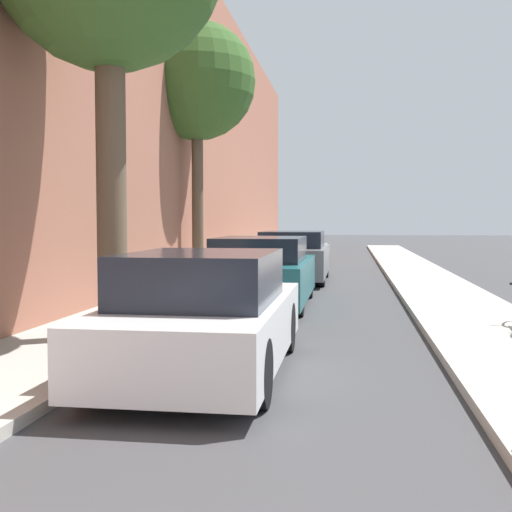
{
  "coord_description": "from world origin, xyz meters",
  "views": [
    {
      "loc": [
        0.79,
        0.2,
        1.74
      ],
      "look_at": [
        -0.74,
        10.58,
        1.15
      ],
      "focal_mm": 44.82,
      "sensor_mm": 36.0,
      "label": 1
    }
  ],
  "objects": [
    {
      "name": "sidewalk_right",
      "position": [
        2.9,
        16.0,
        0.06
      ],
      "size": [
        2.0,
        52.0,
        0.12
      ],
      "color": "#ADA89E",
      "rests_on": "ground"
    },
    {
      "name": "parked_car_teal",
      "position": [
        -0.98,
        12.96,
        0.67
      ],
      "size": [
        1.91,
        4.5,
        1.4
      ],
      "color": "black",
      "rests_on": "ground"
    },
    {
      "name": "street_tree_far",
      "position": [
        -3.44,
        17.7,
        5.55
      ],
      "size": [
        3.27,
        3.27,
        7.11
      ],
      "color": "brown",
      "rests_on": "sidewalk_left"
    },
    {
      "name": "parked_car_grey",
      "position": [
        -0.79,
        18.21,
        0.7
      ],
      "size": [
        1.89,
        4.5,
        1.43
      ],
      "color": "black",
      "rests_on": "ground"
    },
    {
      "name": "sidewalk_left",
      "position": [
        -2.9,
        16.0,
        0.06
      ],
      "size": [
        2.0,
        52.0,
        0.12
      ],
      "color": "#ADA89E",
      "rests_on": "ground"
    },
    {
      "name": "parked_car_champagne",
      "position": [
        -0.92,
        23.4,
        0.64
      ],
      "size": [
        1.68,
        4.68,
        1.34
      ],
      "color": "black",
      "rests_on": "ground"
    },
    {
      "name": "ground_plane",
      "position": [
        0.0,
        16.0,
        0.0
      ],
      "size": [
        120.0,
        120.0,
        0.0
      ],
      "primitive_type": "plane",
      "color": "#3D3D3F"
    },
    {
      "name": "building_facade_left",
      "position": [
        -4.25,
        16.0,
        4.91
      ],
      "size": [
        0.7,
        52.0,
        9.82
      ],
      "color": "#9E604C",
      "rests_on": "ground"
    },
    {
      "name": "parked_car_white",
      "position": [
        -0.82,
        7.19,
        0.66
      ],
      "size": [
        1.77,
        4.15,
        1.38
      ],
      "color": "black",
      "rests_on": "ground"
    }
  ]
}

